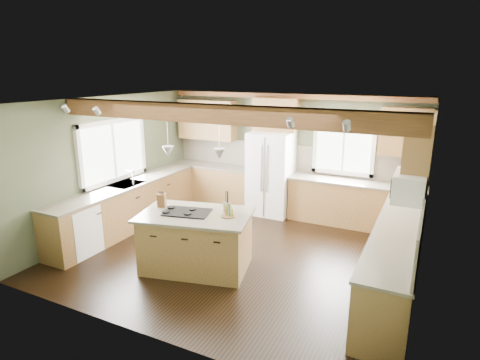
% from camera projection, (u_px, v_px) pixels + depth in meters
% --- Properties ---
extents(floor, '(5.60, 5.60, 0.00)m').
position_uv_depth(floor, '(240.00, 253.00, 6.95)').
color(floor, black).
rests_on(floor, ground).
extents(ceiling, '(5.60, 5.60, 0.00)m').
position_uv_depth(ceiling, '(240.00, 101.00, 6.26)').
color(ceiling, silver).
rests_on(ceiling, wall_back).
extents(wall_back, '(5.60, 0.00, 5.60)m').
position_uv_depth(wall_back, '(290.00, 153.00, 8.77)').
color(wall_back, '#414A35').
rests_on(wall_back, ground).
extents(wall_left, '(0.00, 5.00, 5.00)m').
position_uv_depth(wall_left, '(111.00, 164.00, 7.80)').
color(wall_left, '#414A35').
rests_on(wall_left, ground).
extents(wall_right, '(0.00, 5.00, 5.00)m').
position_uv_depth(wall_right, '(425.00, 205.00, 5.41)').
color(wall_right, '#414A35').
rests_on(wall_right, ground).
extents(ceiling_beam, '(5.55, 0.26, 0.26)m').
position_uv_depth(ceiling_beam, '(215.00, 114.00, 5.63)').
color(ceiling_beam, '#502B16').
rests_on(ceiling_beam, ceiling).
extents(soffit_trim, '(5.55, 0.20, 0.10)m').
position_uv_depth(soffit_trim, '(291.00, 96.00, 8.35)').
color(soffit_trim, '#502B16').
rests_on(soffit_trim, ceiling).
extents(backsplash_back, '(5.58, 0.03, 0.58)m').
position_uv_depth(backsplash_back, '(290.00, 158.00, 8.78)').
color(backsplash_back, brown).
rests_on(backsplash_back, wall_back).
extents(backsplash_right, '(0.03, 3.70, 0.58)m').
position_uv_depth(backsplash_right, '(423.00, 210.00, 5.48)').
color(backsplash_right, brown).
rests_on(backsplash_right, wall_right).
extents(base_cab_back_left, '(2.02, 0.60, 0.88)m').
position_uv_depth(base_cab_back_left, '(213.00, 185.00, 9.50)').
color(base_cab_back_left, brown).
rests_on(base_cab_back_left, floor).
extents(counter_back_left, '(2.06, 0.64, 0.04)m').
position_uv_depth(counter_back_left, '(213.00, 166.00, 9.38)').
color(counter_back_left, '#453D32').
rests_on(counter_back_left, base_cab_back_left).
extents(base_cab_back_right, '(2.62, 0.60, 0.88)m').
position_uv_depth(base_cab_back_right, '(354.00, 204.00, 8.10)').
color(base_cab_back_right, brown).
rests_on(base_cab_back_right, floor).
extents(counter_back_right, '(2.66, 0.64, 0.04)m').
position_uv_depth(counter_back_right, '(356.00, 183.00, 7.98)').
color(counter_back_right, '#453D32').
rests_on(counter_back_right, base_cab_back_right).
extents(base_cab_left, '(0.60, 3.70, 0.88)m').
position_uv_depth(base_cab_left, '(128.00, 207.00, 7.95)').
color(base_cab_left, brown).
rests_on(base_cab_left, floor).
extents(counter_left, '(0.64, 3.74, 0.04)m').
position_uv_depth(counter_left, '(126.00, 185.00, 7.82)').
color(counter_left, '#453D32').
rests_on(counter_left, base_cab_left).
extents(base_cab_right, '(0.60, 3.70, 0.88)m').
position_uv_depth(base_cab_right, '(396.00, 257.00, 5.81)').
color(base_cab_right, brown).
rests_on(base_cab_right, floor).
extents(counter_right, '(0.64, 3.74, 0.04)m').
position_uv_depth(counter_right, '(399.00, 228.00, 5.69)').
color(counter_right, '#453D32').
rests_on(counter_right, base_cab_right).
extents(upper_cab_back_left, '(1.40, 0.35, 0.90)m').
position_uv_depth(upper_cab_back_left, '(207.00, 120.00, 9.29)').
color(upper_cab_back_left, brown).
rests_on(upper_cab_back_left, wall_back).
extents(upper_cab_over_fridge, '(0.96, 0.35, 0.70)m').
position_uv_depth(upper_cab_over_fridge, '(276.00, 115.00, 8.52)').
color(upper_cab_over_fridge, brown).
rests_on(upper_cab_over_fridge, wall_back).
extents(upper_cab_right, '(0.35, 2.20, 0.90)m').
position_uv_depth(upper_cab_right, '(420.00, 146.00, 6.09)').
color(upper_cab_right, brown).
rests_on(upper_cab_right, wall_right).
extents(upper_cab_back_corner, '(0.90, 0.35, 0.90)m').
position_uv_depth(upper_cab_back_corner, '(406.00, 132.00, 7.46)').
color(upper_cab_back_corner, brown).
rests_on(upper_cab_back_corner, wall_back).
extents(window_left, '(0.04, 1.60, 1.05)m').
position_uv_depth(window_left, '(113.00, 151.00, 7.77)').
color(window_left, white).
rests_on(window_left, wall_left).
extents(window_back, '(1.10, 0.04, 1.00)m').
position_uv_depth(window_back, '(344.00, 147.00, 8.19)').
color(window_back, white).
rests_on(window_back, wall_back).
extents(sink, '(0.50, 0.65, 0.03)m').
position_uv_depth(sink, '(126.00, 185.00, 7.82)').
color(sink, '#262628').
rests_on(sink, counter_left).
extents(faucet, '(0.02, 0.02, 0.28)m').
position_uv_depth(faucet, '(133.00, 178.00, 7.71)').
color(faucet, '#B2B2B7').
rests_on(faucet, sink).
extents(dishwasher, '(0.60, 0.60, 0.84)m').
position_uv_depth(dishwasher, '(76.00, 230.00, 6.82)').
color(dishwasher, white).
rests_on(dishwasher, floor).
extents(oven, '(0.60, 0.72, 0.84)m').
position_uv_depth(oven, '(383.00, 303.00, 4.69)').
color(oven, white).
rests_on(oven, floor).
extents(microwave, '(0.40, 0.70, 0.38)m').
position_uv_depth(microwave, '(410.00, 186.00, 5.39)').
color(microwave, white).
rests_on(microwave, wall_right).
extents(pendant_left, '(0.18, 0.18, 0.16)m').
position_uv_depth(pendant_left, '(168.00, 151.00, 6.03)').
color(pendant_left, '#B2B2B7').
rests_on(pendant_left, ceiling).
extents(pendant_right, '(0.18, 0.18, 0.16)m').
position_uv_depth(pendant_right, '(219.00, 154.00, 5.86)').
color(pendant_right, '#B2B2B7').
rests_on(pendant_right, ceiling).
extents(refrigerator, '(0.90, 0.74, 1.80)m').
position_uv_depth(refrigerator, '(271.00, 174.00, 8.67)').
color(refrigerator, white).
rests_on(refrigerator, floor).
extents(island, '(1.78, 1.32, 0.88)m').
position_uv_depth(island, '(196.00, 242.00, 6.33)').
color(island, olive).
rests_on(island, floor).
extents(island_top, '(1.91, 1.45, 0.04)m').
position_uv_depth(island_top, '(195.00, 215.00, 6.21)').
color(island_top, '#453D32').
rests_on(island_top, island).
extents(cooktop, '(0.78, 0.61, 0.02)m').
position_uv_depth(cooktop, '(187.00, 212.00, 6.23)').
color(cooktop, black).
rests_on(cooktop, island_top).
extents(knife_block, '(0.15, 0.13, 0.21)m').
position_uv_depth(knife_block, '(162.00, 200.00, 6.48)').
color(knife_block, brown).
rests_on(knife_block, island_top).
extents(utensil_crock, '(0.13, 0.13, 0.15)m').
position_uv_depth(utensil_crock, '(227.00, 207.00, 6.26)').
color(utensil_crock, '#463E38').
rests_on(utensil_crock, island_top).
extents(bottle_tray, '(0.29, 0.29, 0.20)m').
position_uv_depth(bottle_tray, '(228.00, 210.00, 6.05)').
color(bottle_tray, brown).
rests_on(bottle_tray, island_top).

